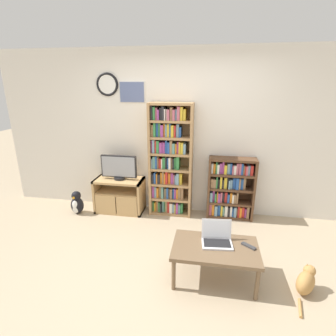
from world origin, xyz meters
TOP-DOWN VIEW (x-y plane):
  - ground_plane at (0.00, 0.00)m, footprint 18.00×18.00m
  - wall_back at (-0.01, 1.63)m, footprint 6.05×0.09m
  - tv_stand at (-1.00, 1.36)m, footprint 0.79×0.42m
  - television at (-0.98, 1.37)m, footprint 0.59×0.18m
  - bookshelf_tall at (-0.16, 1.46)m, footprint 0.67×0.30m
  - bookshelf_short at (0.80, 1.47)m, footprint 0.72×0.26m
  - coffee_table at (0.58, -0.02)m, footprint 0.92×0.56m
  - laptop at (0.59, 0.07)m, footprint 0.35×0.29m
  - remote_near_laptop at (0.93, 0.04)m, footprint 0.15×0.13m
  - cat at (1.52, -0.07)m, footprint 0.29×0.52m
  - penguin_figurine at (-1.67, 1.15)m, footprint 0.21×0.19m

SIDE VIEW (x-z plane):
  - ground_plane at x=0.00m, z-range 0.00..0.00m
  - cat at x=1.52m, z-range -0.02..0.28m
  - penguin_figurine at x=-1.67m, z-range -0.02..0.37m
  - tv_stand at x=-1.00m, z-range 0.00..0.57m
  - coffee_table at x=0.58m, z-range 0.16..0.56m
  - remote_near_laptop at x=0.93m, z-range 0.40..0.42m
  - laptop at x=0.59m, z-range 0.35..0.58m
  - bookshelf_short at x=0.80m, z-range -0.01..0.98m
  - television at x=-0.98m, z-range 0.57..0.97m
  - bookshelf_tall at x=-0.16m, z-range 0.00..1.80m
  - wall_back at x=-0.01m, z-range 0.01..2.61m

